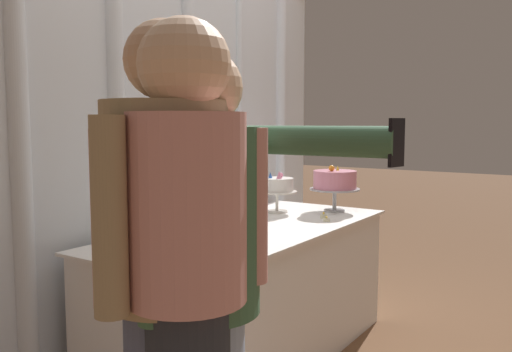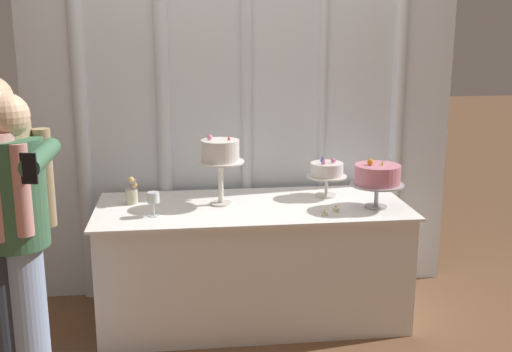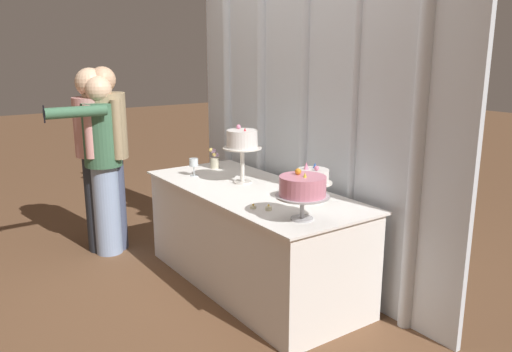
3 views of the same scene
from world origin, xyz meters
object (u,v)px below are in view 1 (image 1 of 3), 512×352
object	(u,v)px
cake_display_center	(277,187)
guest_man_dark_suit	(168,284)
wine_glass	(205,230)
tealight_near_left	(324,216)
guest_man_pink_jacket	(187,288)
guest_girl_blue_dress	(209,288)
cake_display_rightmost	(335,181)
cake_table	(252,294)
tealight_far_left	(327,220)
cake_display_leftmost	(224,172)
flower_vase	(138,234)

from	to	relation	value
cake_display_center	guest_man_dark_suit	world-z (taller)	guest_man_dark_suit
cake_display_center	guest_man_dark_suit	xyz separation A→B (m)	(-1.77, -0.73, -0.04)
wine_glass	tealight_near_left	distance (m)	1.05
guest_man_pink_jacket	guest_girl_blue_dress	size ratio (longest dim) A/B	1.04
guest_girl_blue_dress	wine_glass	bearing A→B (deg)	39.73
cake_display_center	cake_display_rightmost	world-z (taller)	cake_display_rightmost
cake_display_rightmost	tealight_near_left	world-z (taller)	cake_display_rightmost
cake_table	tealight_far_left	xyz separation A→B (m)	(0.39, -0.25, 0.37)
cake_table	wine_glass	xyz separation A→B (m)	(-0.58, -0.15, 0.47)
tealight_far_left	wine_glass	bearing A→B (deg)	174.05
cake_display_rightmost	tealight_far_left	xyz separation A→B (m)	(-0.34, -0.11, -0.18)
cake_display_leftmost	wine_glass	distance (m)	0.49
flower_vase	cake_display_rightmost	bearing A→B (deg)	-10.08
cake_table	tealight_near_left	xyz separation A→B (m)	(0.47, -0.20, 0.38)
cake_table	flower_vase	bearing A→B (deg)	171.00
guest_man_pink_jacket	flower_vase	bearing A→B (deg)	53.41
wine_glass	tealight_near_left	bearing A→B (deg)	-2.28
cake_display_rightmost	guest_man_pink_jacket	distance (m)	2.11
cake_display_center	guest_girl_blue_dress	bearing A→B (deg)	-154.40
cake_display_center	guest_man_pink_jacket	size ratio (longest dim) A/B	0.17
tealight_near_left	guest_man_dark_suit	world-z (taller)	guest_man_dark_suit
flower_vase	cake_display_center	bearing A→B (deg)	1.28
cake_display_leftmost	flower_vase	xyz separation A→B (m)	(-0.53, 0.07, -0.23)
cake_table	wine_glass	bearing A→B (deg)	-165.18
wine_glass	flower_vase	bearing A→B (deg)	117.19
cake_display_leftmost	guest_man_pink_jacket	xyz separation A→B (m)	(-1.13, -0.73, -0.18)
cake_display_leftmost	cake_display_rightmost	xyz separation A→B (m)	(0.91, -0.18, -0.12)
guest_man_pink_jacket	tealight_far_left	bearing A→B (deg)	14.34
cake_table	tealight_far_left	world-z (taller)	tealight_far_left
tealight_near_left	guest_man_dark_suit	bearing A→B (deg)	-167.20
flower_vase	tealight_far_left	xyz separation A→B (m)	(1.10, -0.37, -0.07)
flower_vase	guest_girl_blue_dress	size ratio (longest dim) A/B	0.12
tealight_far_left	guest_girl_blue_dress	size ratio (longest dim) A/B	0.03
guest_man_dark_suit	guest_man_pink_jacket	bearing A→B (deg)	-106.89
guest_girl_blue_dress	tealight_far_left	bearing A→B (deg)	14.63
cake_display_center	tealight_far_left	bearing A→B (deg)	-104.61
wine_glass	guest_man_pink_jacket	size ratio (longest dim) A/B	0.09
cake_display_leftmost	tealight_far_left	distance (m)	0.71
wine_glass	cake_display_leftmost	bearing A→B (deg)	26.31
wine_glass	tealight_far_left	world-z (taller)	wine_glass
tealight_far_left	guest_man_pink_jacket	world-z (taller)	guest_man_pink_jacket
tealight_far_left	guest_man_pink_jacket	distance (m)	1.76
cake_display_rightmost	guest_man_dark_suit	bearing A→B (deg)	-167.36
guest_man_pink_jacket	guest_girl_blue_dress	world-z (taller)	guest_man_pink_jacket
tealight_near_left	cake_display_leftmost	bearing A→B (deg)	160.07
guest_man_pink_jacket	wine_glass	bearing A→B (deg)	36.14
cake_table	cake_display_center	size ratio (longest dim) A/B	7.03
wine_glass	tealight_near_left	xyz separation A→B (m)	(1.05, -0.04, -0.09)
guest_man_pink_jacket	tealight_near_left	bearing A→B (deg)	15.48
cake_display_rightmost	tealight_far_left	world-z (taller)	cake_display_rightmost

